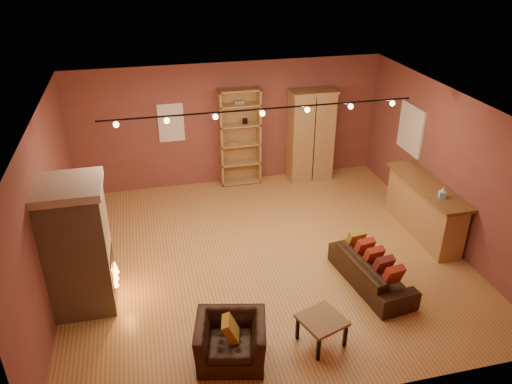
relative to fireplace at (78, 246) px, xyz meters
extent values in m
plane|color=#AD753D|center=(3.04, 0.60, -1.06)|extent=(7.00, 7.00, 0.00)
plane|color=#582E1B|center=(3.04, 0.60, 1.74)|extent=(7.00, 7.00, 0.00)
cube|color=brown|center=(3.04, 3.85, 0.34)|extent=(7.00, 0.02, 2.80)
cube|color=brown|center=(-0.46, 0.60, 0.34)|extent=(0.02, 6.50, 2.80)
cube|color=brown|center=(6.54, 0.60, 0.34)|extent=(0.02, 6.50, 2.80)
cube|color=tan|center=(-0.01, 0.00, -0.06)|extent=(0.90, 0.90, 2.00)
cube|color=beige|center=(-0.01, 0.00, 1.00)|extent=(0.98, 0.98, 0.12)
cube|color=black|center=(0.40, 0.00, -0.46)|extent=(0.10, 0.65, 0.55)
cone|color=orange|center=(0.46, 0.00, -0.58)|extent=(0.10, 0.10, 0.22)
cube|color=white|center=(1.74, 3.83, 0.49)|extent=(0.56, 0.04, 0.86)
cube|color=tan|center=(3.24, 3.83, 0.07)|extent=(0.92, 0.04, 2.25)
cube|color=tan|center=(2.80, 3.67, 0.07)|extent=(0.04, 0.36, 2.25)
cube|color=tan|center=(3.69, 3.67, 0.07)|extent=(0.04, 0.36, 2.25)
cube|color=gray|center=(3.09, 3.67, -0.06)|extent=(0.18, 0.12, 0.05)
cube|color=black|center=(3.37, 3.67, 0.45)|extent=(0.10, 0.10, 0.12)
cube|color=tan|center=(3.24, 3.67, -1.02)|extent=(0.92, 0.36, 0.04)
cube|color=tan|center=(3.24, 3.67, -0.55)|extent=(0.92, 0.36, 0.03)
cube|color=tan|center=(3.24, 3.67, -0.09)|extent=(0.92, 0.36, 0.03)
cube|color=tan|center=(3.24, 3.67, 0.37)|extent=(0.92, 0.36, 0.04)
cube|color=tan|center=(3.24, 3.67, 0.84)|extent=(0.92, 0.36, 0.04)
cube|color=tan|center=(3.24, 3.67, 1.17)|extent=(0.92, 0.36, 0.04)
cube|color=tan|center=(4.90, 3.58, -0.02)|extent=(1.00, 0.54, 2.08)
cube|color=brown|center=(4.90, 3.31, -0.02)|extent=(0.02, 0.01, 1.98)
cube|color=tan|center=(4.90, 3.58, 1.05)|extent=(1.06, 0.60, 0.06)
cube|color=tan|center=(6.24, 0.69, -0.56)|extent=(0.47, 2.08, 0.99)
cube|color=brown|center=(6.24, 0.69, -0.04)|extent=(0.59, 2.20, 0.06)
cube|color=#90C5E7|center=(6.19, 0.15, 0.05)|extent=(0.15, 0.15, 0.11)
cone|color=white|center=(6.19, 0.15, 0.16)|extent=(0.08, 0.08, 0.10)
cube|color=white|center=(6.51, 2.00, 0.59)|extent=(0.05, 0.90, 1.00)
imported|color=black|center=(4.57, -0.60, -0.72)|extent=(0.74, 1.79, 0.68)
cube|color=#A73121|center=(4.65, -1.15, -0.50)|extent=(0.33, 0.27, 0.36)
cube|color=maroon|center=(4.61, -0.87, -0.50)|extent=(0.33, 0.27, 0.36)
cube|color=#A73121|center=(4.57, -0.60, -0.50)|extent=(0.33, 0.27, 0.36)
cube|color=#A73121|center=(4.54, -0.33, -0.50)|extent=(0.33, 0.27, 0.36)
cube|color=#AF872D|center=(4.50, -0.06, -0.50)|extent=(0.33, 0.27, 0.36)
imported|color=black|center=(1.99, -1.68, -0.65)|extent=(1.06, 0.81, 0.83)
cube|color=#AF872D|center=(1.99, -1.68, -0.54)|extent=(0.30, 0.35, 0.34)
cube|color=brown|center=(3.30, -1.69, -0.65)|extent=(0.73, 0.73, 0.05)
cube|color=black|center=(3.06, -1.93, -0.87)|extent=(0.05, 0.05, 0.38)
cube|color=black|center=(3.54, -1.93, -0.87)|extent=(0.05, 0.05, 0.38)
cube|color=black|center=(3.06, -1.45, -0.87)|extent=(0.05, 0.05, 0.38)
cube|color=black|center=(3.54, -1.45, -0.87)|extent=(0.05, 0.05, 0.38)
cylinder|color=black|center=(3.04, 0.80, 1.66)|extent=(5.20, 0.03, 0.03)
sphere|color=#FFD88C|center=(0.74, 0.80, 1.59)|extent=(0.09, 0.09, 0.09)
sphere|color=#FFD88C|center=(1.51, 0.80, 1.59)|extent=(0.09, 0.09, 0.09)
sphere|color=#FFD88C|center=(2.27, 0.80, 1.59)|extent=(0.09, 0.09, 0.09)
sphere|color=#FFD88C|center=(3.04, 0.80, 1.59)|extent=(0.09, 0.09, 0.09)
sphere|color=#FFD88C|center=(3.81, 0.80, 1.59)|extent=(0.09, 0.09, 0.09)
sphere|color=#FFD88C|center=(4.57, 0.80, 1.59)|extent=(0.09, 0.09, 0.09)
sphere|color=#FFD88C|center=(5.34, 0.80, 1.59)|extent=(0.09, 0.09, 0.09)
camera|label=1|loc=(1.14, -6.71, 4.18)|focal=35.00mm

